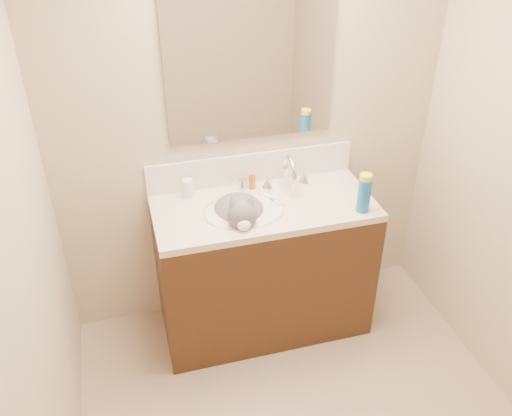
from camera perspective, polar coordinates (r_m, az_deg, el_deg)
room_shell at (r=1.82m, az=9.63°, el=1.32°), size 2.24×2.54×2.52m
vanity_cabinet at (r=3.19m, az=0.80°, el=-6.52°), size 1.20×0.55×0.82m
counter_slab at (r=2.94m, az=0.87°, el=0.01°), size 1.20×0.55×0.04m
basin at (r=2.91m, az=-1.24°, el=-1.46°), size 0.45×0.36×0.14m
faucet at (r=3.04m, az=3.42°, el=3.52°), size 0.28×0.20×0.21m
cat at (r=2.89m, az=-1.70°, el=-0.79°), size 0.34×0.43×0.32m
backsplash at (r=3.10m, az=-0.48°, el=4.25°), size 1.20×0.02×0.18m
mirror at (r=2.87m, az=-0.53°, el=14.70°), size 0.90×0.02×0.80m
pill_bottle at (r=2.99m, az=-7.18°, el=2.06°), size 0.07×0.07×0.11m
pill_label at (r=3.00m, az=-7.16°, el=1.89°), size 0.07×0.07×0.04m
silver_jar at (r=3.05m, az=-1.41°, el=2.46°), size 0.06×0.06×0.06m
amber_bottle at (r=3.05m, az=-0.39°, el=2.88°), size 0.05×0.05×0.10m
toothbrush at (r=2.96m, az=1.77°, el=0.90°), size 0.07×0.13×0.01m
toothbrush_head at (r=2.96m, az=1.77°, el=0.96°), size 0.03×0.03×0.02m
spray_can at (r=2.88m, az=11.29°, el=1.33°), size 0.09×0.09×0.19m
spray_cap at (r=2.83m, az=11.51°, el=3.14°), size 0.08×0.08×0.04m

